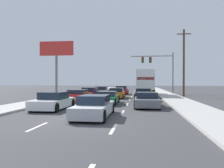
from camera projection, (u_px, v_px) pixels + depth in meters
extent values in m
plane|color=#3D3D3F|center=(123.00, 94.00, 36.04)|extent=(140.00, 140.00, 0.00)
cube|color=#B2AFA8|center=(168.00, 96.00, 30.22)|extent=(2.84, 80.00, 0.14)
cube|color=#B2AFA8|center=(75.00, 95.00, 31.93)|extent=(2.84, 80.00, 0.14)
cube|color=silver|center=(38.00, 127.00, 9.73)|extent=(0.14, 2.00, 0.01)
cube|color=silver|center=(72.00, 111.00, 14.68)|extent=(0.14, 2.00, 0.01)
cube|color=silver|center=(89.00, 104.00, 19.64)|extent=(0.14, 2.00, 0.01)
cube|color=silver|center=(100.00, 99.00, 24.60)|extent=(0.14, 2.00, 0.01)
cube|color=silver|center=(106.00, 96.00, 29.56)|extent=(0.14, 2.00, 0.01)
cube|color=silver|center=(111.00, 94.00, 34.52)|extent=(0.14, 2.00, 0.01)
cube|color=silver|center=(115.00, 93.00, 39.48)|extent=(0.14, 2.00, 0.01)
cube|color=silver|center=(118.00, 91.00, 44.43)|extent=(0.14, 2.00, 0.01)
cube|color=silver|center=(120.00, 90.00, 49.39)|extent=(0.14, 2.00, 0.01)
cube|color=silver|center=(122.00, 90.00, 54.35)|extent=(0.14, 2.00, 0.01)
cube|color=silver|center=(123.00, 89.00, 59.31)|extent=(0.14, 2.00, 0.01)
cube|color=silver|center=(113.00, 129.00, 9.29)|extent=(0.14, 2.00, 0.01)
cube|color=silver|center=(123.00, 112.00, 14.25)|extent=(0.14, 2.00, 0.01)
cube|color=silver|center=(127.00, 104.00, 19.21)|extent=(0.14, 2.00, 0.01)
cube|color=silver|center=(130.00, 100.00, 24.17)|extent=(0.14, 2.00, 0.01)
cube|color=silver|center=(132.00, 97.00, 29.12)|extent=(0.14, 2.00, 0.01)
cube|color=silver|center=(133.00, 94.00, 34.08)|extent=(0.14, 2.00, 0.01)
cube|color=silver|center=(134.00, 93.00, 39.04)|extent=(0.14, 2.00, 0.01)
cube|color=silver|center=(135.00, 91.00, 44.00)|extent=(0.14, 2.00, 0.01)
cube|color=silver|center=(135.00, 90.00, 48.96)|extent=(0.14, 2.00, 0.01)
cube|color=silver|center=(136.00, 90.00, 53.92)|extent=(0.14, 2.00, 0.01)
cube|color=silver|center=(136.00, 89.00, 58.87)|extent=(0.14, 2.00, 0.01)
cube|color=tan|center=(102.00, 92.00, 34.36)|extent=(1.83, 4.17, 0.57)
cube|color=#192333|center=(102.00, 88.00, 34.34)|extent=(1.59, 1.79, 0.53)
cylinder|color=black|center=(99.00, 92.00, 35.98)|extent=(0.23, 0.64, 0.64)
cylinder|color=black|center=(109.00, 92.00, 35.75)|extent=(0.23, 0.64, 0.64)
cylinder|color=black|center=(95.00, 93.00, 32.96)|extent=(0.23, 0.64, 0.64)
cylinder|color=black|center=(105.00, 93.00, 32.73)|extent=(0.23, 0.64, 0.64)
cube|color=#141E4C|center=(90.00, 94.00, 28.37)|extent=(1.92, 4.48, 0.62)
cube|color=#192333|center=(90.00, 89.00, 28.26)|extent=(1.63, 2.31, 0.50)
cylinder|color=black|center=(87.00, 94.00, 30.15)|extent=(0.24, 0.65, 0.64)
cylinder|color=black|center=(99.00, 94.00, 29.88)|extent=(0.24, 0.65, 0.64)
cylinder|color=black|center=(80.00, 95.00, 26.87)|extent=(0.24, 0.65, 0.64)
cylinder|color=black|center=(93.00, 95.00, 26.60)|extent=(0.24, 0.65, 0.64)
cube|color=red|center=(79.00, 97.00, 22.38)|extent=(1.93, 4.62, 0.63)
cube|color=#192333|center=(78.00, 92.00, 22.06)|extent=(1.66, 2.27, 0.43)
cylinder|color=black|center=(76.00, 97.00, 24.23)|extent=(0.23, 0.64, 0.64)
cylinder|color=black|center=(91.00, 97.00, 23.97)|extent=(0.23, 0.64, 0.64)
cylinder|color=black|center=(65.00, 99.00, 20.79)|extent=(0.23, 0.64, 0.64)
cylinder|color=black|center=(82.00, 100.00, 20.53)|extent=(0.23, 0.64, 0.64)
cube|color=white|center=(53.00, 103.00, 15.92)|extent=(1.97, 4.38, 0.60)
cube|color=#192333|center=(54.00, 95.00, 15.96)|extent=(1.69, 1.97, 0.52)
cylinder|color=black|center=(52.00, 102.00, 17.65)|extent=(0.23, 0.64, 0.64)
cylinder|color=black|center=(72.00, 103.00, 17.39)|extent=(0.23, 0.64, 0.64)
cylinder|color=black|center=(31.00, 107.00, 14.45)|extent=(0.23, 0.64, 0.64)
cylinder|color=black|center=(56.00, 108.00, 14.19)|extent=(0.23, 0.64, 0.64)
cube|color=maroon|center=(122.00, 91.00, 34.42)|extent=(1.84, 4.21, 0.68)
cube|color=#192333|center=(122.00, 87.00, 34.33)|extent=(1.60, 1.91, 0.51)
cylinder|color=black|center=(118.00, 92.00, 36.07)|extent=(0.23, 0.64, 0.64)
cylinder|color=black|center=(128.00, 92.00, 35.84)|extent=(0.23, 0.64, 0.64)
cylinder|color=black|center=(115.00, 93.00, 33.01)|extent=(0.23, 0.64, 0.64)
cylinder|color=black|center=(126.00, 93.00, 32.78)|extent=(0.23, 0.64, 0.64)
cube|color=orange|center=(117.00, 94.00, 26.82)|extent=(1.75, 4.39, 0.59)
cube|color=#192333|center=(117.00, 90.00, 26.74)|extent=(1.54, 2.25, 0.50)
cylinder|color=black|center=(112.00, 94.00, 28.55)|extent=(0.22, 0.64, 0.64)
cylinder|color=black|center=(124.00, 95.00, 28.34)|extent=(0.22, 0.64, 0.64)
cylinder|color=black|center=(108.00, 96.00, 25.29)|extent=(0.22, 0.64, 0.64)
cylinder|color=black|center=(122.00, 96.00, 25.09)|extent=(0.22, 0.64, 0.64)
cube|color=#196B38|center=(107.00, 99.00, 19.80)|extent=(1.80, 4.47, 0.56)
cube|color=#192333|center=(107.00, 94.00, 19.70)|extent=(1.57, 2.07, 0.44)
cylinder|color=black|center=(102.00, 99.00, 21.57)|extent=(0.22, 0.64, 0.64)
cylinder|color=black|center=(118.00, 99.00, 21.36)|extent=(0.22, 0.64, 0.64)
cylinder|color=black|center=(95.00, 102.00, 18.24)|extent=(0.22, 0.64, 0.64)
cylinder|color=black|center=(114.00, 102.00, 18.03)|extent=(0.22, 0.64, 0.64)
cube|color=#B7BABF|center=(94.00, 109.00, 12.50)|extent=(1.74, 4.63, 0.60)
cube|color=#192333|center=(94.00, 99.00, 12.51)|extent=(1.53, 2.11, 0.49)
cylinder|color=black|center=(88.00, 107.00, 14.35)|extent=(0.22, 0.64, 0.64)
cylinder|color=black|center=(112.00, 108.00, 14.15)|extent=(0.22, 0.64, 0.64)
cylinder|color=black|center=(71.00, 116.00, 10.85)|extent=(0.22, 0.64, 0.64)
cylinder|color=black|center=(103.00, 116.00, 10.65)|extent=(0.22, 0.64, 0.64)
cube|color=white|center=(145.00, 80.00, 30.45)|extent=(2.45, 6.41, 2.62)
cube|color=red|center=(145.00, 79.00, 27.32)|extent=(2.12, 0.07, 0.36)
cube|color=yellow|center=(145.00, 85.00, 34.67)|extent=(2.30, 2.16, 2.22)
cylinder|color=black|center=(138.00, 91.00, 34.84)|extent=(0.31, 0.96, 0.96)
cylinder|color=black|center=(152.00, 91.00, 34.52)|extent=(0.31, 0.96, 0.96)
cylinder|color=black|center=(137.00, 93.00, 29.37)|extent=(0.31, 0.96, 0.96)
cylinder|color=black|center=(154.00, 93.00, 29.05)|extent=(0.31, 0.96, 0.96)
cube|color=black|center=(143.00, 96.00, 23.41)|extent=(1.75, 4.25, 0.68)
cube|color=#192333|center=(143.00, 91.00, 23.15)|extent=(1.52, 1.87, 0.47)
cylinder|color=black|center=(136.00, 96.00, 25.07)|extent=(0.23, 0.64, 0.64)
cylinder|color=black|center=(150.00, 96.00, 24.85)|extent=(0.23, 0.64, 0.64)
cylinder|color=black|center=(135.00, 98.00, 21.97)|extent=(0.23, 0.64, 0.64)
cylinder|color=black|center=(151.00, 99.00, 21.75)|extent=(0.23, 0.64, 0.64)
cube|color=slate|center=(147.00, 101.00, 17.41)|extent=(1.84, 4.55, 0.58)
cube|color=#192333|center=(147.00, 95.00, 17.35)|extent=(1.62, 2.19, 0.45)
cylinder|color=black|center=(136.00, 101.00, 19.22)|extent=(0.22, 0.64, 0.64)
cylinder|color=black|center=(156.00, 101.00, 19.00)|extent=(0.22, 0.64, 0.64)
cylinder|color=black|center=(135.00, 105.00, 15.81)|extent=(0.22, 0.64, 0.64)
cylinder|color=black|center=(159.00, 105.00, 15.59)|extent=(0.22, 0.64, 0.64)
cylinder|color=#595B56|center=(173.00, 73.00, 37.32)|extent=(0.20, 0.20, 6.97)
cylinder|color=#595B56|center=(152.00, 56.00, 37.75)|extent=(7.14, 0.14, 0.14)
cube|color=black|center=(150.00, 60.00, 37.78)|extent=(0.40, 0.56, 0.95)
sphere|color=red|center=(150.00, 58.00, 37.47)|extent=(0.20, 0.20, 0.20)
sphere|color=orange|center=(150.00, 60.00, 37.48)|extent=(0.20, 0.20, 0.20)
sphere|color=green|center=(150.00, 61.00, 37.48)|extent=(0.20, 0.20, 0.20)
cube|color=black|center=(143.00, 60.00, 37.95)|extent=(0.40, 0.56, 0.95)
sphere|color=red|center=(143.00, 58.00, 37.64)|extent=(0.20, 0.20, 0.20)
sphere|color=orange|center=(143.00, 60.00, 37.64)|extent=(0.20, 0.20, 0.20)
sphere|color=green|center=(143.00, 62.00, 37.65)|extent=(0.20, 0.20, 0.20)
cylinder|color=brown|center=(184.00, 63.00, 28.99)|extent=(0.28, 0.28, 8.92)
cube|color=brown|center=(184.00, 34.00, 28.94)|extent=(1.80, 0.12, 0.12)
cylinder|color=slate|center=(57.00, 75.00, 32.52)|extent=(0.36, 0.36, 5.88)
cube|color=red|center=(56.00, 48.00, 32.47)|extent=(5.17, 0.20, 2.11)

